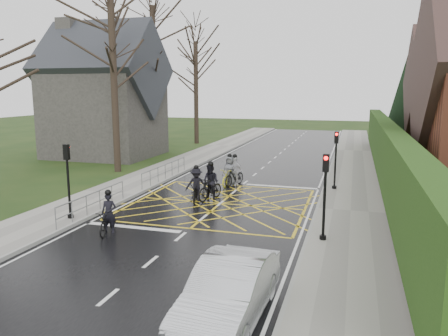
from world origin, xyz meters
The scene contains 22 objects.
ground centered at (0.00, 0.00, 0.00)m, with size 120.00×120.00×0.00m, color black.
road centered at (0.00, 0.00, 0.01)m, with size 9.00×80.00×0.01m, color black.
sidewalk_right centered at (6.00, 0.00, 0.07)m, with size 3.00×80.00×0.15m, color gray.
sidewalk_left centered at (-6.00, 0.00, 0.07)m, with size 3.00×80.00×0.15m, color gray.
stone_wall centered at (7.75, 6.00, 0.35)m, with size 0.50×38.00×0.70m, color slate.
hedge centered at (7.75, 6.00, 2.10)m, with size 0.90×38.00×2.80m, color #1D3C10.
conifer centered at (10.75, 26.00, 4.99)m, with size 4.60×4.60×10.00m.
church centered at (-13.54, 12.00, 4.93)m, with size 8.80×7.80×11.00m.
tree_near centered at (-9.00, 6.00, 7.91)m, with size 9.24×9.24×11.44m.
tree_mid centered at (-10.00, 14.00, 8.63)m, with size 10.08×10.08×12.48m.
tree_far centered at (-9.30, 22.00, 7.19)m, with size 8.40×8.40×10.40m.
railing_south centered at (-4.65, -3.50, 0.78)m, with size 0.05×5.04×1.03m.
railing_north centered at (-4.65, 4.00, 0.79)m, with size 0.05×6.04×1.03m.
traffic_light_ne centered at (5.10, 4.20, 1.66)m, with size 0.24×0.31×3.21m.
traffic_light_se centered at (5.10, -4.20, 1.66)m, with size 0.24×0.31×3.21m.
traffic_light_sw centered at (-5.10, -4.50, 1.66)m, with size 0.24×0.31×3.21m.
cyclist_rear centered at (-2.79, -5.37, 0.55)m, with size 0.98×1.82×1.68m.
cyclist_back centered at (-0.68, 0.55, 0.73)m, with size 1.07×2.01×1.93m.
cyclist_mid centered at (-1.27, 0.11, 0.65)m, with size 1.18×1.94×1.79m.
cyclist_front centered at (-0.40, 4.03, 0.67)m, with size 1.08×1.87×1.81m.
cyclist_lead centered at (-0.69, 3.96, 0.63)m, with size 0.86×1.93×1.83m.
car centered at (3.36, -10.19, 0.73)m, with size 1.54×4.41×1.45m, color silver.
Camera 1 is at (5.97, -19.34, 5.38)m, focal length 35.00 mm.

